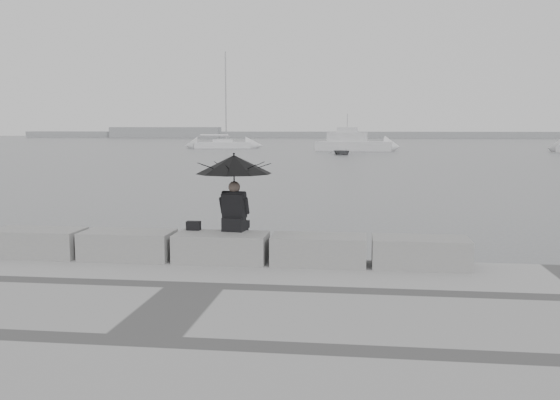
# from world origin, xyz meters

# --- Properties ---
(ground) EXTENTS (360.00, 360.00, 0.00)m
(ground) POSITION_xyz_m (0.00, 0.00, 0.00)
(ground) COLOR #4F5154
(ground) RESTS_ON ground
(stone_block_far_left) EXTENTS (1.60, 0.80, 0.50)m
(stone_block_far_left) POSITION_xyz_m (-3.40, -0.45, 0.75)
(stone_block_far_left) COLOR gray
(stone_block_far_left) RESTS_ON promenade
(stone_block_left) EXTENTS (1.60, 0.80, 0.50)m
(stone_block_left) POSITION_xyz_m (-1.70, -0.45, 0.75)
(stone_block_left) COLOR gray
(stone_block_left) RESTS_ON promenade
(stone_block_centre) EXTENTS (1.60, 0.80, 0.50)m
(stone_block_centre) POSITION_xyz_m (0.00, -0.45, 0.75)
(stone_block_centre) COLOR gray
(stone_block_centre) RESTS_ON promenade
(stone_block_right) EXTENTS (1.60, 0.80, 0.50)m
(stone_block_right) POSITION_xyz_m (1.70, -0.45, 0.75)
(stone_block_right) COLOR gray
(stone_block_right) RESTS_ON promenade
(stone_block_far_right) EXTENTS (1.60, 0.80, 0.50)m
(stone_block_far_right) POSITION_xyz_m (3.40, -0.45, 0.75)
(stone_block_far_right) COLOR gray
(stone_block_far_right) RESTS_ON promenade
(seated_person) EXTENTS (1.36, 1.36, 1.39)m
(seated_person) POSITION_xyz_m (0.17, -0.13, 2.04)
(seated_person) COLOR black
(seated_person) RESTS_ON stone_block_centre
(bag) EXTENTS (0.25, 0.14, 0.16)m
(bag) POSITION_xyz_m (-0.57, -0.16, 1.08)
(bag) COLOR black
(bag) RESTS_ON stone_block_centre
(distant_landmass) EXTENTS (180.00, 8.00, 2.80)m
(distant_landmass) POSITION_xyz_m (-8.14, 154.51, 0.90)
(distant_landmass) COLOR gray
(distant_landmass) RESTS_ON ground
(sailboat_left) EXTENTS (7.83, 3.73, 12.90)m
(sailboat_left) POSITION_xyz_m (-16.17, 71.70, 0.53)
(sailboat_left) COLOR silver
(sailboat_left) RESTS_ON ground
(motor_cruiser) EXTENTS (9.44, 4.32, 4.50)m
(motor_cruiser) POSITION_xyz_m (1.57, 64.84, 0.89)
(motor_cruiser) COLOR silver
(motor_cruiser) RESTS_ON ground
(dinghy) EXTENTS (3.49, 2.42, 0.54)m
(dinghy) POSITION_xyz_m (0.40, 54.32, 0.27)
(dinghy) COLOR gray
(dinghy) RESTS_ON ground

